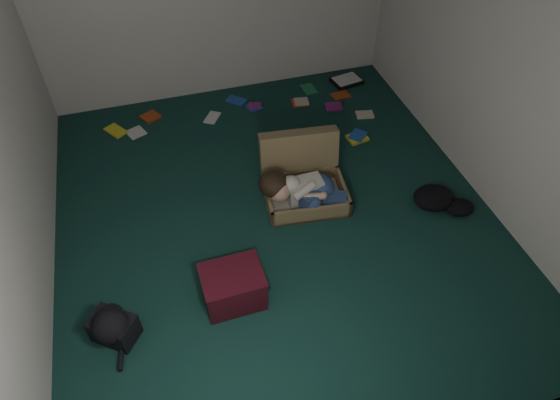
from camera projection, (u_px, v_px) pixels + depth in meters
floor at (275, 215)px, 4.73m from camera, size 4.50×4.50×0.00m
wall_front at (411, 367)px, 2.29m from camera, size 4.50×0.00×4.50m
wall_right at (502, 61)px, 4.20m from camera, size 0.00×4.50×4.50m
suitcase at (303, 178)px, 4.83m from camera, size 0.85×0.83×0.57m
person at (302, 190)px, 4.66m from camera, size 0.82×0.47×0.35m
maroon_bin at (233, 287)px, 3.95m from camera, size 0.49×0.39×0.33m
backpack at (114, 327)px, 3.75m from camera, size 0.52×0.51×0.24m
clothing_pile at (453, 201)px, 4.76m from camera, size 0.53×0.47×0.15m
paper_tray at (347, 81)px, 6.32m from camera, size 0.40×0.33×0.05m
book_scatter at (260, 112)px, 5.87m from camera, size 3.01×1.36×0.02m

